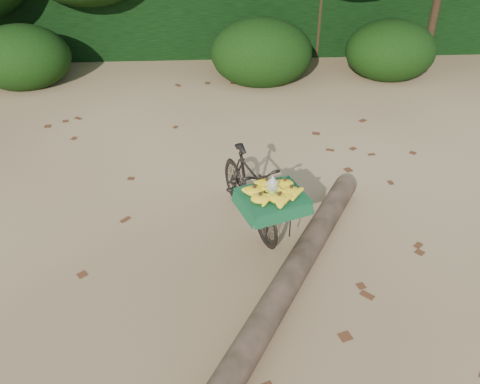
{
  "coord_description": "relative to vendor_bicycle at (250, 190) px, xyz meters",
  "views": [
    {
      "loc": [
        0.55,
        -5.15,
        3.75
      ],
      "look_at": [
        0.8,
        -0.78,
        0.77
      ],
      "focal_mm": 38.0,
      "sensor_mm": 36.0,
      "label": 1
    }
  ],
  "objects": [
    {
      "name": "ground",
      "position": [
        -0.94,
        0.31,
        -0.47
      ],
      "size": [
        80.0,
        80.0,
        0.0
      ],
      "primitive_type": "plane",
      "color": "tan",
      "rests_on": "ground"
    },
    {
      "name": "vendor_bicycle",
      "position": [
        0.0,
        0.0,
        0.0
      ],
      "size": [
        1.06,
        1.73,
        0.93
      ],
      "rotation": [
        0.0,
        0.0,
        0.34
      ],
      "color": "black",
      "rests_on": "ground"
    },
    {
      "name": "fallen_log",
      "position": [
        0.32,
        -1.13,
        -0.33
      ],
      "size": [
        2.16,
        3.48,
        0.28
      ],
      "primitive_type": "cylinder",
      "rotation": [
        1.57,
        0.0,
        -0.52
      ],
      "color": "brown",
      "rests_on": "ground"
    },
    {
      "name": "hedge_backdrop",
      "position": [
        -0.94,
        6.61,
        0.43
      ],
      "size": [
        26.0,
        1.8,
        1.8
      ],
      "primitive_type": "cube",
      "color": "black",
      "rests_on": "ground"
    },
    {
      "name": "bush_clumps",
      "position": [
        -0.44,
        4.61,
        -0.02
      ],
      "size": [
        8.8,
        1.7,
        0.9
      ],
      "primitive_type": null,
      "color": "black",
      "rests_on": "ground"
    },
    {
      "name": "leaf_litter",
      "position": [
        -0.94,
        0.96,
        -0.47
      ],
      "size": [
        7.0,
        7.3,
        0.01
      ],
      "primitive_type": null,
      "color": "#512A15",
      "rests_on": "ground"
    }
  ]
}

